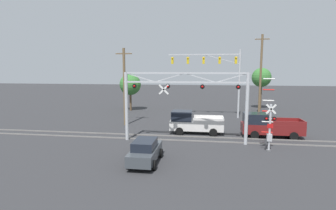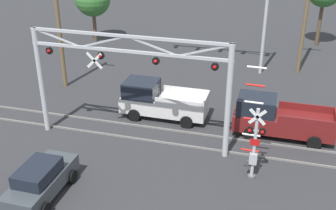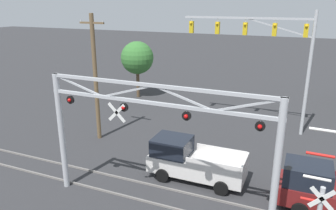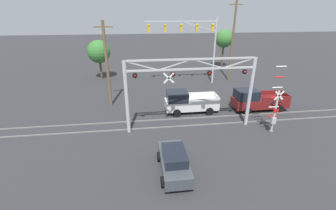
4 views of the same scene
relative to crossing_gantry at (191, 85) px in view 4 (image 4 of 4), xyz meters
The scene contains 12 objects.
rail_track_near 3.81m from the crossing_gantry, 87.90° to the left, with size 80.00×0.08×0.10m, color gray.
rail_track_far 4.17m from the crossing_gantry, 89.65° to the left, with size 80.00×0.08×0.10m, color gray.
crossing_gantry is the anchor object (origin of this frame).
crossing_signal_mast 7.03m from the crossing_gantry, 13.31° to the right, with size 1.09×0.35×5.56m.
traffic_signal_span 12.93m from the crossing_gantry, 73.82° to the left, with size 9.15×0.39×8.68m.
pickup_truck_lead 4.38m from the crossing_gantry, 79.92° to the left, with size 5.13×2.18×2.18m.
pickup_truck_following 8.50m from the crossing_gantry, 21.12° to the left, with size 5.39×2.18×2.18m.
sedan_waiting 6.61m from the crossing_gantry, 111.65° to the right, with size 1.87×4.02×1.60m.
utility_pole_left 9.32m from the crossing_gantry, 140.11° to the left, with size 1.80×0.28×8.49m.
utility_pole_right 15.86m from the crossing_gantry, 56.71° to the left, with size 1.80×0.28×10.58m.
background_tree_beyond_span 23.02m from the crossing_gantry, 63.50° to the left, with size 2.96×2.96×6.43m.
background_tree_far_left_verge 18.84m from the crossing_gantry, 120.34° to the left, with size 3.18×3.18×5.54m.
Camera 4 is at (-3.99, -0.10, 9.34)m, focal length 24.00 mm.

